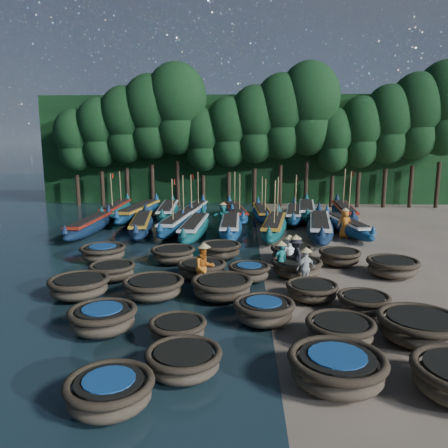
{
  "coord_description": "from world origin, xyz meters",
  "views": [
    {
      "loc": [
        -0.93,
        -19.12,
        5.75
      ],
      "look_at": [
        -1.95,
        4.48,
        1.3
      ],
      "focal_mm": 35.0,
      "sensor_mm": 36.0,
      "label": 1
    }
  ],
  "objects_px": {
    "coracle_7": "(264,311)",
    "long_boat_15": "(294,214)",
    "coracle_18": "(297,267)",
    "coracle_13": "(312,291)",
    "long_boat_10": "(139,212)",
    "long_boat_2": "(142,225)",
    "long_boat_13": "(235,213)",
    "coracle_15": "(112,271)",
    "long_boat_3": "(178,223)",
    "coracle_2": "(184,361)",
    "coracle_24": "(340,257)",
    "fisherman_0": "(289,252)",
    "long_boat_14": "(262,213)",
    "coracle_14": "(364,303)",
    "long_boat_1": "(90,225)",
    "long_boat_5": "(230,226)",
    "long_boat_8": "(347,226)",
    "fisherman_5": "(223,216)",
    "long_boat_12": "(194,211)",
    "coracle_5": "(103,318)",
    "coracle_20": "(103,253)",
    "coracle_19": "(393,267)",
    "coracle_10": "(79,286)",
    "fisherman_3": "(295,256)",
    "long_boat_6": "(274,226)",
    "long_boat_4": "(195,228)",
    "coracle_16": "(202,269)",
    "coracle_23": "(292,253)",
    "coracle_3": "(337,368)",
    "long_boat_9": "(116,209)",
    "coracle_21": "(173,254)",
    "coracle_9": "(420,327)",
    "fisherman_2": "(204,267)",
    "coracle_11": "(154,287)",
    "fisherman_1": "(281,258)",
    "fisherman_6": "(345,223)",
    "long_boat_11": "(168,211)",
    "coracle_6": "(178,330)",
    "coracle_8": "(340,330)",
    "coracle_17": "(249,272)"
  },
  "relations": [
    {
      "from": "coracle_7",
      "to": "long_boat_15",
      "type": "relative_size",
      "value": 0.3
    },
    {
      "from": "coracle_18",
      "to": "coracle_13",
      "type": "bearing_deg",
      "value": -85.48
    },
    {
      "from": "long_boat_10",
      "to": "long_boat_2",
      "type": "bearing_deg",
      "value": -68.57
    },
    {
      "from": "long_boat_10",
      "to": "long_boat_13",
      "type": "bearing_deg",
      "value": 8.43
    },
    {
      "from": "coracle_15",
      "to": "long_boat_3",
      "type": "relative_size",
      "value": 0.28
    },
    {
      "from": "coracle_2",
      "to": "coracle_24",
      "type": "bearing_deg",
      "value": 59.44
    },
    {
      "from": "fisherman_0",
      "to": "coracle_2",
      "type": "bearing_deg",
      "value": -153.89
    },
    {
      "from": "long_boat_2",
      "to": "long_boat_14",
      "type": "xyz_separation_m",
      "value": [
        7.92,
        5.19,
        -0.04
      ]
    },
    {
      "from": "coracle_14",
      "to": "long_boat_1",
      "type": "xyz_separation_m",
      "value": [
        -13.83,
        12.54,
        0.15
      ]
    },
    {
      "from": "coracle_15",
      "to": "long_boat_5",
      "type": "distance_m",
      "value": 10.54
    },
    {
      "from": "long_boat_5",
      "to": "long_boat_8",
      "type": "bearing_deg",
      "value": 3.71
    },
    {
      "from": "coracle_18",
      "to": "fisherman_5",
      "type": "bearing_deg",
      "value": 109.25
    },
    {
      "from": "coracle_15",
      "to": "long_boat_12",
      "type": "xyz_separation_m",
      "value": [
        1.78,
        15.17,
        0.14
      ]
    },
    {
      "from": "coracle_5",
      "to": "coracle_20",
      "type": "distance_m",
      "value": 8.39
    },
    {
      "from": "coracle_19",
      "to": "long_boat_10",
      "type": "distance_m",
      "value": 19.52
    },
    {
      "from": "coracle_10",
      "to": "fisherman_3",
      "type": "relative_size",
      "value": 1.26
    },
    {
      "from": "coracle_15",
      "to": "long_boat_12",
      "type": "height_order",
      "value": "long_boat_12"
    },
    {
      "from": "coracle_7",
      "to": "long_boat_6",
      "type": "relative_size",
      "value": 0.28
    },
    {
      "from": "coracle_13",
      "to": "long_boat_10",
      "type": "xyz_separation_m",
      "value": [
        -10.29,
        16.4,
        0.24
      ]
    },
    {
      "from": "coracle_14",
      "to": "long_boat_6",
      "type": "relative_size",
      "value": 0.22
    },
    {
      "from": "coracle_18",
      "to": "long_boat_1",
      "type": "relative_size",
      "value": 0.28
    },
    {
      "from": "long_boat_4",
      "to": "long_boat_12",
      "type": "distance_m",
      "value": 6.41
    },
    {
      "from": "coracle_7",
      "to": "coracle_5",
      "type": "bearing_deg",
      "value": -169.65
    },
    {
      "from": "coracle_16",
      "to": "coracle_18",
      "type": "xyz_separation_m",
      "value": [
        4.06,
        0.45,
        0.01
      ]
    },
    {
      "from": "coracle_23",
      "to": "long_boat_2",
      "type": "distance_m",
      "value": 10.99
    },
    {
      "from": "long_boat_2",
      "to": "long_boat_4",
      "type": "bearing_deg",
      "value": -23.06
    },
    {
      "from": "coracle_3",
      "to": "coracle_16",
      "type": "xyz_separation_m",
      "value": [
        -3.98,
        8.18,
        -0.04
      ]
    },
    {
      "from": "long_boat_2",
      "to": "long_boat_9",
      "type": "distance_m",
      "value": 7.25
    },
    {
      "from": "coracle_21",
      "to": "coracle_16",
      "type": "bearing_deg",
      "value": -56.22
    },
    {
      "from": "coracle_9",
      "to": "fisherman_2",
      "type": "xyz_separation_m",
      "value": [
        -6.64,
        4.28,
        0.48
      ]
    },
    {
      "from": "coracle_13",
      "to": "fisherman_2",
      "type": "distance_m",
      "value": 4.2
    },
    {
      "from": "coracle_13",
      "to": "coracle_14",
      "type": "distance_m",
      "value": 1.95
    },
    {
      "from": "coracle_11",
      "to": "coracle_14",
      "type": "distance_m",
      "value": 7.52
    },
    {
      "from": "fisherman_1",
      "to": "fisherman_6",
      "type": "distance_m",
      "value": 9.3
    },
    {
      "from": "coracle_7",
      "to": "coracle_9",
      "type": "bearing_deg",
      "value": -14.48
    },
    {
      "from": "coracle_24",
      "to": "long_boat_3",
      "type": "relative_size",
      "value": 0.28
    },
    {
      "from": "coracle_9",
      "to": "long_boat_11",
      "type": "xyz_separation_m",
      "value": [
        -10.82,
        20.39,
        0.1
      ]
    },
    {
      "from": "coracle_6",
      "to": "long_boat_1",
      "type": "bearing_deg",
      "value": 117.6
    },
    {
      "from": "coracle_10",
      "to": "coracle_24",
      "type": "xyz_separation_m",
      "value": [
        10.68,
        4.86,
        -0.03
      ]
    },
    {
      "from": "coracle_13",
      "to": "fisherman_3",
      "type": "distance_m",
      "value": 3.09
    },
    {
      "from": "coracle_19",
      "to": "coracle_23",
      "type": "xyz_separation_m",
      "value": [
        -4.09,
        2.22,
        0.0
      ]
    },
    {
      "from": "coracle_8",
      "to": "coracle_10",
      "type": "xyz_separation_m",
      "value": [
        -8.91,
        3.44,
        0.03
      ]
    },
    {
      "from": "coracle_2",
      "to": "coracle_10",
      "type": "xyz_separation_m",
      "value": [
        -4.65,
        5.37,
        0.05
      ]
    },
    {
      "from": "coracle_24",
      "to": "coracle_8",
      "type": "bearing_deg",
      "value": -102.05
    },
    {
      "from": "coracle_16",
      "to": "long_boat_1",
      "type": "height_order",
      "value": "long_boat_1"
    },
    {
      "from": "long_boat_15",
      "to": "fisherman_0",
      "type": "distance_m",
      "value": 12.58
    },
    {
      "from": "coracle_2",
      "to": "coracle_18",
      "type": "xyz_separation_m",
      "value": [
        3.78,
        8.29,
        0.04
      ]
    },
    {
      "from": "coracle_13",
      "to": "long_boat_12",
      "type": "distance_m",
      "value": 18.28
    },
    {
      "from": "coracle_21",
      "to": "coracle_17",
      "type": "bearing_deg",
      "value": -36.08
    },
    {
      "from": "coracle_18",
      "to": "fisherman_3",
      "type": "distance_m",
      "value": 0.51
    }
  ]
}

